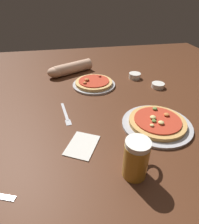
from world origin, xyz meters
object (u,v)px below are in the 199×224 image
at_px(pizza_plate_far, 94,83).
at_px(ramekin_sauce, 158,85).
at_px(pizza_plate_near, 157,123).
at_px(beer_mug_dark, 137,158).
at_px(napkin_folded, 82,145).
at_px(diner_arm, 69,69).
at_px(fork_left, 66,114).
at_px(ramekin_butter, 135,76).

bearing_deg(pizza_plate_far, ramekin_sauce, -14.08).
relative_size(pizza_plate_near, beer_mug_dark, 2.14).
xyz_separation_m(pizza_plate_far, ramekin_sauce, (0.39, -0.10, -0.00)).
relative_size(ramekin_sauce, napkin_folded, 0.54).
relative_size(pizza_plate_near, diner_arm, 0.98).
xyz_separation_m(pizza_plate_far, fork_left, (-0.19, -0.29, -0.01)).
relative_size(napkin_folded, fork_left, 0.72).
bearing_deg(pizza_plate_near, pizza_plate_far, 115.06).
bearing_deg(beer_mug_dark, pizza_plate_near, 51.51).
bearing_deg(pizza_plate_near, fork_left, 157.47).
relative_size(napkin_folded, diner_arm, 0.45).
distance_m(ramekin_butter, napkin_folded, 0.73).
xyz_separation_m(pizza_plate_near, ramekin_butter, (0.08, 0.53, 0.00)).
height_order(beer_mug_dark, ramekin_butter, beer_mug_dark).
relative_size(pizza_plate_far, ramekin_butter, 3.41).
xyz_separation_m(pizza_plate_far, beer_mug_dark, (0.03, -0.70, 0.06)).
bearing_deg(ramekin_sauce, ramekin_butter, 120.75).
relative_size(beer_mug_dark, fork_left, 0.73).
bearing_deg(pizza_plate_far, diner_arm, 123.57).
bearing_deg(beer_mug_dark, ramekin_butter, 70.89).
relative_size(ramekin_butter, fork_left, 0.39).
xyz_separation_m(fork_left, diner_arm, (0.04, 0.51, 0.04)).
relative_size(fork_left, diner_arm, 0.63).
height_order(ramekin_butter, fork_left, ramekin_butter).
distance_m(beer_mug_dark, fork_left, 0.47).
height_order(pizza_plate_near, pizza_plate_far, pizza_plate_far).
height_order(pizza_plate_near, beer_mug_dark, beer_mug_dark).
bearing_deg(pizza_plate_far, beer_mug_dark, -87.62).
distance_m(pizza_plate_near, pizza_plate_far, 0.51).
bearing_deg(pizza_plate_near, napkin_folded, -168.88).
bearing_deg(fork_left, ramekin_butter, 36.51).
bearing_deg(ramekin_butter, fork_left, -143.49).
relative_size(ramekin_sauce, diner_arm, 0.24).
xyz_separation_m(pizza_plate_near, ramekin_sauce, (0.17, 0.37, -0.00)).
height_order(pizza_plate_near, diner_arm, diner_arm).
relative_size(beer_mug_dark, diner_arm, 0.46).
bearing_deg(diner_arm, pizza_plate_far, -56.43).
distance_m(pizza_plate_far, diner_arm, 0.26).
height_order(ramekin_sauce, ramekin_butter, ramekin_butter).
xyz_separation_m(pizza_plate_far, napkin_folded, (-0.13, -0.53, -0.01)).
bearing_deg(fork_left, pizza_plate_far, 57.10).
height_order(beer_mug_dark, diner_arm, beer_mug_dark).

